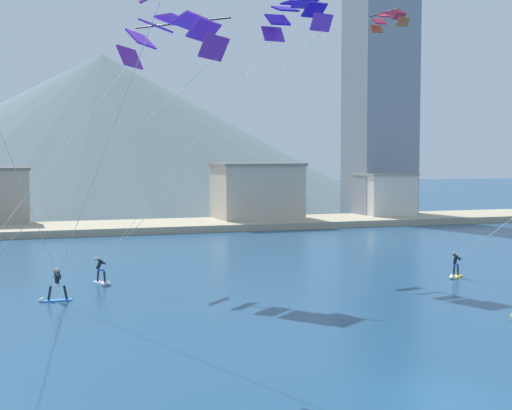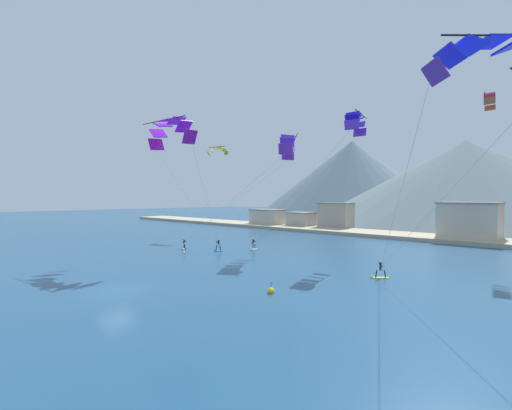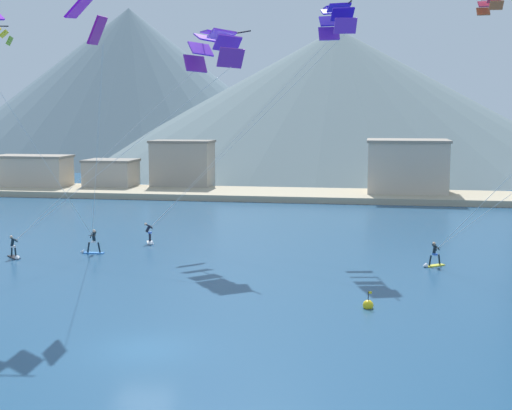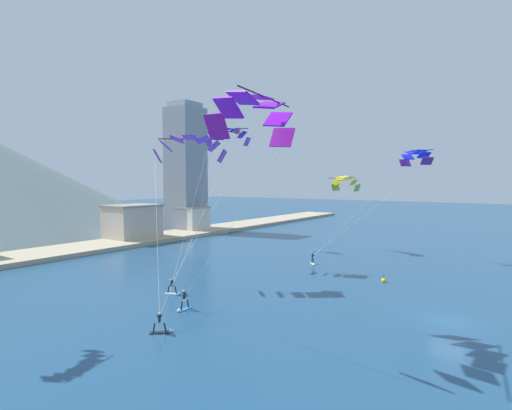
{
  "view_description": "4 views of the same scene",
  "coord_description": "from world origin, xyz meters",
  "px_view_note": "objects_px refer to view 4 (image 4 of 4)",
  "views": [
    {
      "loc": [
        -12.04,
        -18.43,
        7.38
      ],
      "look_at": [
        -1.94,
        11.46,
        5.3
      ],
      "focal_mm": 50.0,
      "sensor_mm": 36.0,
      "label": 1
    },
    {
      "loc": [
        27.14,
        -12.4,
        7.55
      ],
      "look_at": [
        0.7,
        15.71,
        6.77
      ],
      "focal_mm": 24.0,
      "sensor_mm": 36.0,
      "label": 2
    },
    {
      "loc": [
        9.67,
        -28.32,
        10.18
      ],
      "look_at": [
        2.66,
        13.65,
        4.53
      ],
      "focal_mm": 50.0,
      "sensor_mm": 36.0,
      "label": 3
    },
    {
      "loc": [
        -34.57,
        -5.36,
        11.14
      ],
      "look_at": [
        -1.65,
        17.69,
        8.81
      ],
      "focal_mm": 28.0,
      "sensor_mm": 36.0,
      "label": 4
    }
  ],
  "objects_px": {
    "kitesurfer_mid_center": "(313,261)",
    "parafoil_kite_near_trail": "(255,114)",
    "kitesurfer_far_left": "(174,289)",
    "parafoil_kite_far_left": "(227,136)",
    "parafoil_kite_distant_high_outer": "(230,132)",
    "parafoil_kite_near_lead": "(190,146)",
    "parafoil_kite_mid_center": "(415,157)",
    "kitesurfer_near_trail": "(183,304)",
    "race_marker_buoy": "(384,281)",
    "kitesurfer_near_lead": "(163,327)",
    "parafoil_kite_distant_low_drift": "(345,182)"
  },
  "relations": [
    {
      "from": "kitesurfer_mid_center",
      "to": "kitesurfer_near_trail",
      "type": "bearing_deg",
      "value": 178.93
    },
    {
      "from": "parafoil_kite_distant_high_outer",
      "to": "parafoil_kite_distant_low_drift",
      "type": "height_order",
      "value": "parafoil_kite_distant_high_outer"
    },
    {
      "from": "kitesurfer_near_trail",
      "to": "race_marker_buoy",
      "type": "bearing_deg",
      "value": -29.61
    },
    {
      "from": "parafoil_kite_near_trail",
      "to": "kitesurfer_near_trail",
      "type": "bearing_deg",
      "value": 89.91
    },
    {
      "from": "kitesurfer_mid_center",
      "to": "race_marker_buoy",
      "type": "relative_size",
      "value": 1.64
    },
    {
      "from": "parafoil_kite_mid_center",
      "to": "kitesurfer_far_left",
      "type": "bearing_deg",
      "value": 154.0
    },
    {
      "from": "kitesurfer_far_left",
      "to": "parafoil_kite_distant_high_outer",
      "type": "xyz_separation_m",
      "value": [
        26.5,
        13.99,
        19.11
      ]
    },
    {
      "from": "parafoil_kite_far_left",
      "to": "parafoil_kite_distant_high_outer",
      "type": "height_order",
      "value": "parafoil_kite_distant_high_outer"
    },
    {
      "from": "parafoil_kite_far_left",
      "to": "parafoil_kite_distant_high_outer",
      "type": "xyz_separation_m",
      "value": [
        12.74,
        9.71,
        2.41
      ]
    },
    {
      "from": "kitesurfer_near_trail",
      "to": "race_marker_buoy",
      "type": "height_order",
      "value": "kitesurfer_near_trail"
    },
    {
      "from": "kitesurfer_far_left",
      "to": "parafoil_kite_distant_high_outer",
      "type": "bearing_deg",
      "value": 27.83
    },
    {
      "from": "parafoil_kite_near_trail",
      "to": "parafoil_kite_mid_center",
      "type": "distance_m",
      "value": 34.31
    },
    {
      "from": "kitesurfer_near_lead",
      "to": "kitesurfer_far_left",
      "type": "relative_size",
      "value": 0.94
    },
    {
      "from": "kitesurfer_mid_center",
      "to": "parafoil_kite_mid_center",
      "type": "relative_size",
      "value": 0.12
    },
    {
      "from": "parafoil_kite_distant_high_outer",
      "to": "parafoil_kite_near_trail",
      "type": "bearing_deg",
      "value": -138.67
    },
    {
      "from": "kitesurfer_mid_center",
      "to": "parafoil_kite_near_trail",
      "type": "height_order",
      "value": "parafoil_kite_near_trail"
    },
    {
      "from": "kitesurfer_far_left",
      "to": "parafoil_kite_far_left",
      "type": "bearing_deg",
      "value": 17.28
    },
    {
      "from": "parafoil_kite_near_lead",
      "to": "race_marker_buoy",
      "type": "xyz_separation_m",
      "value": [
        12.18,
        -17.7,
        -14.88
      ]
    },
    {
      "from": "kitesurfer_near_lead",
      "to": "parafoil_kite_near_trail",
      "type": "xyz_separation_m",
      "value": [
        4.56,
        -5.14,
        15.7
      ]
    },
    {
      "from": "kitesurfer_mid_center",
      "to": "parafoil_kite_distant_low_drift",
      "type": "height_order",
      "value": "parafoil_kite_distant_low_drift"
    },
    {
      "from": "kitesurfer_mid_center",
      "to": "parafoil_kite_far_left",
      "type": "xyz_separation_m",
      "value": [
        -7.1,
        9.01,
        16.73
      ]
    },
    {
      "from": "race_marker_buoy",
      "to": "parafoil_kite_mid_center",
      "type": "bearing_deg",
      "value": 1.44
    },
    {
      "from": "kitesurfer_mid_center",
      "to": "parafoil_kite_near_trail",
      "type": "xyz_separation_m",
      "value": [
        -23.86,
        -7.22,
        15.69
      ]
    },
    {
      "from": "kitesurfer_near_lead",
      "to": "parafoil_kite_mid_center",
      "type": "distance_m",
      "value": 42.06
    },
    {
      "from": "kitesurfer_near_trail",
      "to": "kitesurfer_far_left",
      "type": "relative_size",
      "value": 1.02
    },
    {
      "from": "kitesurfer_near_lead",
      "to": "parafoil_kite_mid_center",
      "type": "bearing_deg",
      "value": -12.21
    },
    {
      "from": "parafoil_kite_near_lead",
      "to": "parafoil_kite_mid_center",
      "type": "height_order",
      "value": "parafoil_kite_near_lead"
    },
    {
      "from": "kitesurfer_far_left",
      "to": "parafoil_kite_near_trail",
      "type": "relative_size",
      "value": 0.11
    },
    {
      "from": "parafoil_kite_near_trail",
      "to": "parafoil_kite_far_left",
      "type": "relative_size",
      "value": 0.96
    },
    {
      "from": "parafoil_kite_distant_high_outer",
      "to": "kitesurfer_near_lead",
      "type": "bearing_deg",
      "value": -148.58
    },
    {
      "from": "kitesurfer_mid_center",
      "to": "parafoil_kite_mid_center",
      "type": "xyz_separation_m",
      "value": [
        10.26,
        -10.45,
        14.21
      ]
    },
    {
      "from": "parafoil_kite_near_lead",
      "to": "race_marker_buoy",
      "type": "bearing_deg",
      "value": -55.46
    },
    {
      "from": "parafoil_kite_near_lead",
      "to": "parafoil_kite_distant_low_drift",
      "type": "relative_size",
      "value": 2.68
    },
    {
      "from": "race_marker_buoy",
      "to": "kitesurfer_near_trail",
      "type": "bearing_deg",
      "value": 150.39
    },
    {
      "from": "kitesurfer_near_lead",
      "to": "parafoil_kite_near_lead",
      "type": "height_order",
      "value": "parafoil_kite_near_lead"
    },
    {
      "from": "kitesurfer_near_trail",
      "to": "parafoil_kite_distant_high_outer",
      "type": "xyz_separation_m",
      "value": [
        29.49,
        18.28,
        19.05
      ]
    },
    {
      "from": "kitesurfer_near_trail",
      "to": "race_marker_buoy",
      "type": "relative_size",
      "value": 1.76
    },
    {
      "from": "parafoil_kite_far_left",
      "to": "parafoil_kite_distant_low_drift",
      "type": "xyz_separation_m",
      "value": [
        20.76,
        -7.73,
        -6.03
      ]
    },
    {
      "from": "kitesurfer_near_lead",
      "to": "parafoil_kite_distant_high_outer",
      "type": "xyz_separation_m",
      "value": [
        34.06,
        20.8,
        19.14
      ]
    },
    {
      "from": "parafoil_kite_near_lead",
      "to": "parafoil_kite_mid_center",
      "type": "xyz_separation_m",
      "value": [
        26.49,
        -17.34,
        -0.36
      ]
    },
    {
      "from": "kitesurfer_near_trail",
      "to": "parafoil_kite_near_trail",
      "type": "relative_size",
      "value": 0.11
    },
    {
      "from": "parafoil_kite_near_trail",
      "to": "parafoil_kite_far_left",
      "type": "xyz_separation_m",
      "value": [
        16.76,
        16.23,
        1.04
      ]
    },
    {
      "from": "kitesurfer_near_trail",
      "to": "parafoil_kite_far_left",
      "type": "bearing_deg",
      "value": 27.08
    },
    {
      "from": "kitesurfer_near_trail",
      "to": "parafoil_kite_far_left",
      "type": "height_order",
      "value": "parafoil_kite_far_left"
    },
    {
      "from": "parafoil_kite_distant_high_outer",
      "to": "race_marker_buoy",
      "type": "xyz_separation_m",
      "value": [
        -9.68,
        -29.53,
        -19.44
      ]
    },
    {
      "from": "parafoil_kite_near_lead",
      "to": "parafoil_kite_mid_center",
      "type": "bearing_deg",
      "value": -33.21
    },
    {
      "from": "parafoil_kite_near_lead",
      "to": "kitesurfer_mid_center",
      "type": "bearing_deg",
      "value": -23.01
    },
    {
      "from": "kitesurfer_mid_center",
      "to": "kitesurfer_far_left",
      "type": "xyz_separation_m",
      "value": [
        -20.86,
        4.73,
        0.03
      ]
    },
    {
      "from": "parafoil_kite_mid_center",
      "to": "race_marker_buoy",
      "type": "height_order",
      "value": "parafoil_kite_mid_center"
    },
    {
      "from": "parafoil_kite_mid_center",
      "to": "parafoil_kite_far_left",
      "type": "distance_m",
      "value": 26.2
    }
  ]
}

